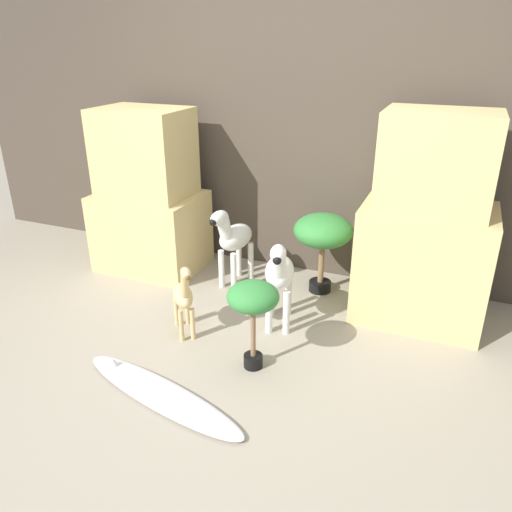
{
  "coord_description": "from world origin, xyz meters",
  "views": [
    {
      "loc": [
        1.25,
        -2.14,
        1.86
      ],
      "look_at": [
        -0.03,
        0.95,
        0.38
      ],
      "focal_mm": 35.0,
      "sensor_mm": 36.0,
      "label": 1
    }
  ],
  "objects": [
    {
      "name": "potted_palm_front",
      "position": [
        0.37,
        1.31,
        0.49
      ],
      "size": [
        0.45,
        0.45,
        0.63
      ],
      "color": "black",
      "rests_on": "ground_plane"
    },
    {
      "name": "giraffe_figurine",
      "position": [
        -0.3,
        0.35,
        0.29
      ],
      "size": [
        0.33,
        0.36,
        0.57
      ],
      "color": "tan",
      "rests_on": "ground_plane"
    },
    {
      "name": "potted_palm_back",
      "position": [
        0.26,
        0.19,
        0.45
      ],
      "size": [
        0.31,
        0.31,
        0.57
      ],
      "color": "black",
      "rests_on": "ground_plane"
    },
    {
      "name": "zebra_left",
      "position": [
        -0.31,
        1.15,
        0.4
      ],
      "size": [
        0.25,
        0.51,
        0.68
      ],
      "color": "silver",
      "rests_on": "ground_plane"
    },
    {
      "name": "wall_back",
      "position": [
        0.0,
        1.68,
        1.1
      ],
      "size": [
        6.4,
        0.08,
        2.2
      ],
      "color": "#473D33",
      "rests_on": "ground_plane"
    },
    {
      "name": "surfboard",
      "position": [
        -0.11,
        -0.27,
        0.02
      ],
      "size": [
        1.19,
        0.5,
        0.09
      ],
      "color": "silver",
      "rests_on": "ground_plane"
    },
    {
      "name": "rock_pillar_left",
      "position": [
        -1.11,
        1.2,
        0.61
      ],
      "size": [
        0.86,
        0.63,
        1.35
      ],
      "color": "#D1B775",
      "rests_on": "ground_plane"
    },
    {
      "name": "rock_pillar_right",
      "position": [
        1.11,
        1.2,
        0.65
      ],
      "size": [
        0.86,
        0.63,
        1.44
      ],
      "color": "#D1B775",
      "rests_on": "ground_plane"
    },
    {
      "name": "zebra_right",
      "position": [
        0.24,
        0.69,
        0.4
      ],
      "size": [
        0.29,
        0.51,
        0.68
      ],
      "color": "silver",
      "rests_on": "ground_plane"
    },
    {
      "name": "ground_plane",
      "position": [
        0.0,
        0.0,
        0.0
      ],
      "size": [
        14.0,
        14.0,
        0.0
      ],
      "primitive_type": "plane",
      "color": "#9E937F"
    }
  ]
}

